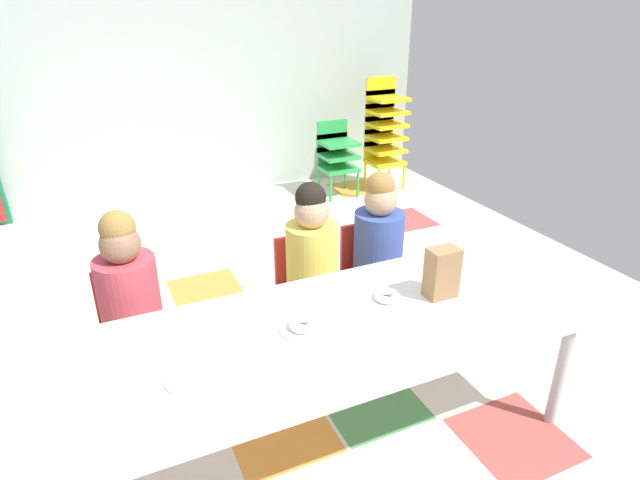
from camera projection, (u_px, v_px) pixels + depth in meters
ground_plane at (249, 372)px, 2.68m from camera, size 5.25×5.49×0.02m
back_wall at (139, 51)px, 4.39m from camera, size 5.25×0.10×2.60m
craft_table at (311, 340)px, 2.04m from camera, size 2.18×0.78×0.56m
seated_child_near_camera at (128, 290)px, 2.31m from camera, size 0.32×0.31×0.92m
seated_child_middle_seat at (311, 253)px, 2.64m from camera, size 0.32×0.31×0.92m
seated_child_far_right at (378, 240)px, 2.78m from camera, size 0.33×0.33×0.92m
kid_chair_green_stack at (337, 153)px, 4.90m from camera, size 0.32×0.30×0.68m
kid_chair_yellow_stack at (384, 128)px, 5.02m from camera, size 0.32×0.30×1.04m
paper_bag_brown at (442, 273)px, 2.22m from camera, size 0.13×0.09×0.22m
paper_plate_near_edge at (302, 329)px, 2.03m from camera, size 0.18×0.18×0.01m
paper_plate_center_table at (192, 378)px, 1.77m from camera, size 0.18×0.18×0.01m
donut_powdered_on_plate at (302, 324)px, 2.02m from camera, size 0.11×0.11×0.03m
donut_powdered_loose at (387, 296)px, 2.23m from camera, size 0.11×0.11×0.03m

